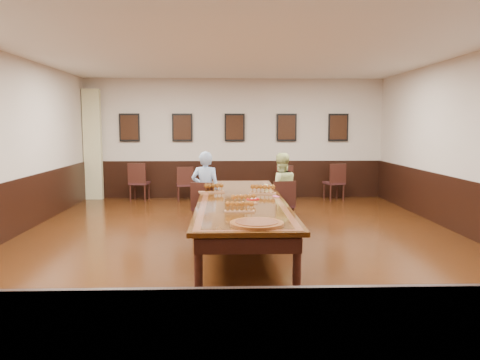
{
  "coord_description": "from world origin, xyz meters",
  "views": [
    {
      "loc": [
        -0.27,
        -7.65,
        1.95
      ],
      "look_at": [
        0.0,
        0.5,
        1.0
      ],
      "focal_mm": 35.0,
      "sensor_mm": 36.0,
      "label": 1
    }
  ],
  "objects_px": {
    "spare_chair_d": "(334,182)",
    "chair_man": "(205,206)",
    "conference_table": "(241,207)",
    "carved_platter": "(257,224)",
    "spare_chair_a": "(140,182)",
    "spare_chair_b": "(185,183)",
    "person_man": "(206,191)",
    "spare_chair_c": "(286,182)",
    "chair_woman": "(282,204)",
    "person_woman": "(281,190)"
  },
  "relations": [
    {
      "from": "spare_chair_a",
      "to": "person_man",
      "type": "xyz_separation_m",
      "value": [
        1.87,
        -3.47,
        0.24
      ]
    },
    {
      "from": "chair_man",
      "to": "spare_chair_a",
      "type": "height_order",
      "value": "spare_chair_a"
    },
    {
      "from": "conference_table",
      "to": "person_woman",
      "type": "bearing_deg",
      "value": 57.98
    },
    {
      "from": "spare_chair_d",
      "to": "chair_man",
      "type": "bearing_deg",
      "value": 33.1
    },
    {
      "from": "person_man",
      "to": "person_woman",
      "type": "height_order",
      "value": "person_man"
    },
    {
      "from": "spare_chair_c",
      "to": "carved_platter",
      "type": "distance_m",
      "value": 6.7
    },
    {
      "from": "spare_chair_a",
      "to": "person_woman",
      "type": "height_order",
      "value": "person_woman"
    },
    {
      "from": "spare_chair_d",
      "to": "person_man",
      "type": "distance_m",
      "value": 4.71
    },
    {
      "from": "chair_woman",
      "to": "person_man",
      "type": "xyz_separation_m",
      "value": [
        -1.46,
        -0.16,
        0.28
      ]
    },
    {
      "from": "conference_table",
      "to": "spare_chair_a",
      "type": "bearing_deg",
      "value": 118.88
    },
    {
      "from": "chair_woman",
      "to": "spare_chair_c",
      "type": "xyz_separation_m",
      "value": [
        0.5,
        3.26,
        0.01
      ]
    },
    {
      "from": "spare_chair_a",
      "to": "carved_platter",
      "type": "height_order",
      "value": "spare_chair_a"
    },
    {
      "from": "spare_chair_d",
      "to": "spare_chair_c",
      "type": "bearing_deg",
      "value": -14.1
    },
    {
      "from": "person_man",
      "to": "person_woman",
      "type": "distance_m",
      "value": 1.46
    },
    {
      "from": "chair_woman",
      "to": "spare_chair_b",
      "type": "distance_m",
      "value": 3.91
    },
    {
      "from": "spare_chair_c",
      "to": "person_man",
      "type": "bearing_deg",
      "value": 74.91
    },
    {
      "from": "chair_man",
      "to": "person_woman",
      "type": "height_order",
      "value": "person_woman"
    },
    {
      "from": "chair_woman",
      "to": "person_man",
      "type": "height_order",
      "value": "person_man"
    },
    {
      "from": "chair_man",
      "to": "person_woman",
      "type": "relative_size",
      "value": 0.65
    },
    {
      "from": "conference_table",
      "to": "spare_chair_b",
      "type": "bearing_deg",
      "value": 106.39
    },
    {
      "from": "spare_chair_c",
      "to": "carved_platter",
      "type": "xyz_separation_m",
      "value": [
        -1.21,
        -6.58,
        0.31
      ]
    },
    {
      "from": "spare_chair_c",
      "to": "person_woman",
      "type": "bearing_deg",
      "value": 95.47
    },
    {
      "from": "spare_chair_c",
      "to": "person_man",
      "type": "relative_size",
      "value": 0.63
    },
    {
      "from": "spare_chair_b",
      "to": "conference_table",
      "type": "height_order",
      "value": "spare_chair_b"
    },
    {
      "from": "spare_chair_a",
      "to": "spare_chair_b",
      "type": "xyz_separation_m",
      "value": [
        1.18,
        -0.05,
        -0.05
      ]
    },
    {
      "from": "chair_man",
      "to": "person_man",
      "type": "bearing_deg",
      "value": -90.0
    },
    {
      "from": "chair_man",
      "to": "chair_woman",
      "type": "xyz_separation_m",
      "value": [
        1.47,
        0.25,
        -0.01
      ]
    },
    {
      "from": "spare_chair_d",
      "to": "chair_woman",
      "type": "bearing_deg",
      "value": 47.27
    },
    {
      "from": "spare_chair_a",
      "to": "spare_chair_b",
      "type": "height_order",
      "value": "spare_chair_a"
    },
    {
      "from": "carved_platter",
      "to": "person_man",
      "type": "bearing_deg",
      "value": 103.24
    },
    {
      "from": "chair_woman",
      "to": "chair_man",
      "type": "bearing_deg",
      "value": 0.67
    },
    {
      "from": "chair_woman",
      "to": "spare_chair_d",
      "type": "distance_m",
      "value": 3.71
    },
    {
      "from": "spare_chair_a",
      "to": "person_man",
      "type": "height_order",
      "value": "person_man"
    },
    {
      "from": "spare_chair_a",
      "to": "spare_chair_d",
      "type": "relative_size",
      "value": 1.03
    },
    {
      "from": "spare_chair_a",
      "to": "spare_chair_b",
      "type": "relative_size",
      "value": 1.11
    },
    {
      "from": "spare_chair_a",
      "to": "person_man",
      "type": "bearing_deg",
      "value": 124.84
    },
    {
      "from": "spare_chair_a",
      "to": "person_man",
      "type": "distance_m",
      "value": 3.95
    },
    {
      "from": "conference_table",
      "to": "carved_platter",
      "type": "height_order",
      "value": "carved_platter"
    },
    {
      "from": "spare_chair_a",
      "to": "person_woman",
      "type": "bearing_deg",
      "value": 142.35
    },
    {
      "from": "carved_platter",
      "to": "spare_chair_b",
      "type": "bearing_deg",
      "value": 102.26
    },
    {
      "from": "person_man",
      "to": "person_woman",
      "type": "relative_size",
      "value": 1.03
    },
    {
      "from": "spare_chair_a",
      "to": "conference_table",
      "type": "relative_size",
      "value": 0.2
    },
    {
      "from": "spare_chair_d",
      "to": "person_woman",
      "type": "xyz_separation_m",
      "value": [
        -1.79,
        -3.16,
        0.23
      ]
    },
    {
      "from": "chair_man",
      "to": "carved_platter",
      "type": "height_order",
      "value": "chair_man"
    },
    {
      "from": "chair_man",
      "to": "spare_chair_a",
      "type": "xyz_separation_m",
      "value": [
        -1.85,
        3.57,
        0.03
      ]
    },
    {
      "from": "person_man",
      "to": "chair_woman",
      "type": "bearing_deg",
      "value": -164.72
    },
    {
      "from": "person_woman",
      "to": "conference_table",
      "type": "relative_size",
      "value": 0.29
    },
    {
      "from": "chair_man",
      "to": "conference_table",
      "type": "xyz_separation_m",
      "value": [
        0.64,
        -0.95,
        0.15
      ]
    },
    {
      "from": "carved_platter",
      "to": "spare_chair_c",
      "type": "bearing_deg",
      "value": 79.58
    },
    {
      "from": "chair_man",
      "to": "conference_table",
      "type": "relative_size",
      "value": 0.19
    }
  ]
}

